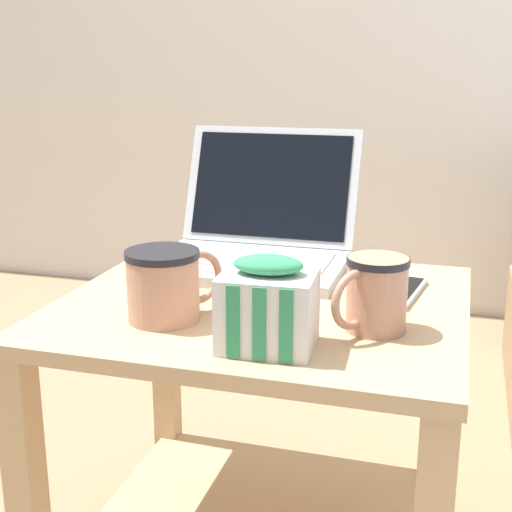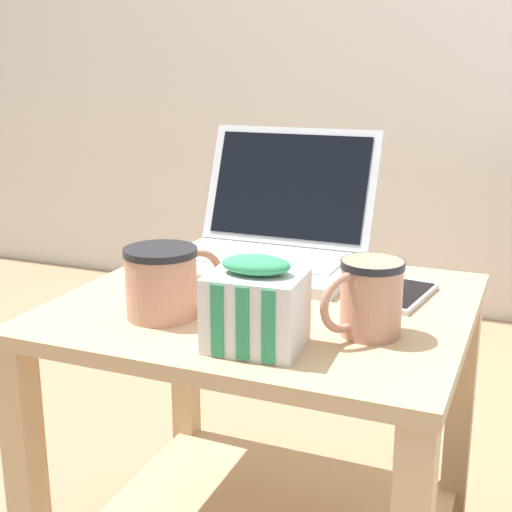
# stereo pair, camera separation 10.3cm
# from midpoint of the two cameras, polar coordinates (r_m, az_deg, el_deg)

# --- Properties ---
(bedside_table) EXTENTS (0.61, 0.54, 0.55)m
(bedside_table) POSITION_cam_midpoint_polar(r_m,az_deg,el_deg) (1.16, -2.01, -12.70)
(bedside_table) COLOR tan
(bedside_table) RESTS_ON ground_plane
(laptop) EXTENTS (0.33, 0.32, 0.23)m
(laptop) POSITION_cam_midpoint_polar(r_m,az_deg,el_deg) (1.27, -2.36, 1.46)
(laptop) COLOR #B7BABC
(laptop) RESTS_ON bedside_table
(mug_front_left) EXTENTS (0.09, 0.12, 0.10)m
(mug_front_left) POSITION_cam_midpoint_polar(r_m,az_deg,el_deg) (0.95, 6.48, -2.83)
(mug_front_left) COLOR tan
(mug_front_left) RESTS_ON bedside_table
(mug_front_right) EXTENTS (0.12, 0.13, 0.10)m
(mug_front_right) POSITION_cam_midpoint_polar(r_m,az_deg,el_deg) (1.00, -10.22, -2.05)
(mug_front_right) COLOR tan
(mug_front_right) RESTS_ON bedside_table
(snack_bag) EXTENTS (0.12, 0.10, 0.12)m
(snack_bag) POSITION_cam_midpoint_polar(r_m,az_deg,el_deg) (0.89, -2.33, -4.10)
(snack_bag) COLOR silver
(snack_bag) RESTS_ON bedside_table
(cell_phone) EXTENTS (0.10, 0.16, 0.01)m
(cell_phone) POSITION_cam_midpoint_polar(r_m,az_deg,el_deg) (1.13, 8.38, -2.78)
(cell_phone) COLOR #B7BABC
(cell_phone) RESTS_ON bedside_table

